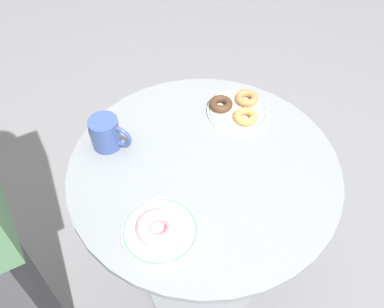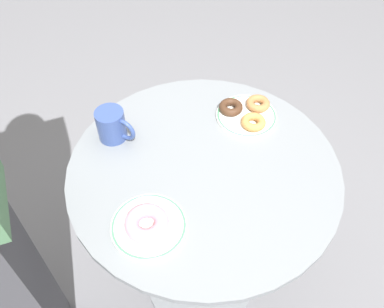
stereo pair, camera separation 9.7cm
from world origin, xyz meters
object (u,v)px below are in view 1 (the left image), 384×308
at_px(cafe_table, 202,215).
at_px(plate_left, 160,230).
at_px(donut_cinnamon, 247,98).
at_px(donut_pink_frosted, 158,228).
at_px(plate_right, 237,111).
at_px(coffee_mug, 106,133).
at_px(donut_old_fashioned, 247,117).
at_px(donut_chocolate, 221,104).

distance_m(cafe_table, plate_left, 0.35).
bearing_deg(cafe_table, donut_cinnamon, 8.19).
bearing_deg(donut_pink_frosted, plate_right, 9.58).
distance_m(donut_pink_frosted, coffee_mug, 0.33).
relative_size(donut_pink_frosted, coffee_mug, 0.88).
relative_size(donut_old_fashioned, coffee_mug, 0.59).
bearing_deg(donut_pink_frosted, cafe_table, 8.92).
relative_size(plate_left, donut_old_fashioned, 2.56).
bearing_deg(donut_pink_frosted, donut_chocolate, 15.72).
distance_m(donut_cinnamon, donut_old_fashioned, 0.09).
relative_size(cafe_table, plate_right, 4.14).
bearing_deg(cafe_table, plate_right, 10.27).
distance_m(plate_right, coffee_mug, 0.40).
xyz_separation_m(plate_right, coffee_mug, (-0.33, 0.22, 0.04)).
bearing_deg(donut_cinnamon, plate_left, -171.65).
xyz_separation_m(donut_pink_frosted, donut_chocolate, (0.45, 0.13, -0.01)).
height_order(cafe_table, donut_cinnamon, donut_cinnamon).
height_order(donut_chocolate, coffee_mug, coffee_mug).
xyz_separation_m(cafe_table, plate_left, (-0.23, -0.03, 0.26)).
distance_m(plate_left, donut_pink_frosted, 0.02).
bearing_deg(plate_left, donut_old_fashioned, 3.90).
distance_m(cafe_table, donut_chocolate, 0.36).
bearing_deg(donut_old_fashioned, cafe_table, 178.72).
height_order(cafe_table, donut_old_fashioned, donut_old_fashioned).
xyz_separation_m(donut_old_fashioned, coffee_mug, (-0.31, 0.27, 0.02)).
bearing_deg(donut_old_fashioned, donut_pink_frosted, -175.83).
bearing_deg(donut_chocolate, donut_cinnamon, -34.82).
height_order(plate_right, donut_old_fashioned, donut_old_fashioned).
xyz_separation_m(plate_right, donut_chocolate, (-0.02, 0.05, 0.02)).
bearing_deg(plate_right, donut_cinnamon, -1.38).
bearing_deg(plate_right, donut_pink_frosted, -170.42).
bearing_deg(plate_left, donut_chocolate, 15.64).
xyz_separation_m(donut_pink_frosted, coffee_mug, (0.14, 0.30, 0.02)).
xyz_separation_m(plate_left, donut_pink_frosted, (-0.01, -0.00, 0.02)).
height_order(plate_left, donut_chocolate, donut_chocolate).
bearing_deg(plate_left, coffee_mug, 66.35).
bearing_deg(coffee_mug, donut_cinnamon, -30.21).
xyz_separation_m(donut_chocolate, donut_old_fashioned, (-0.00, -0.09, 0.00)).
bearing_deg(donut_old_fashioned, donut_cinnamon, 32.13).
xyz_separation_m(donut_pink_frosted, donut_cinnamon, (0.52, 0.08, -0.01)).
bearing_deg(cafe_table, donut_old_fashioned, -1.28).
bearing_deg(plate_left, cafe_table, 8.55).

